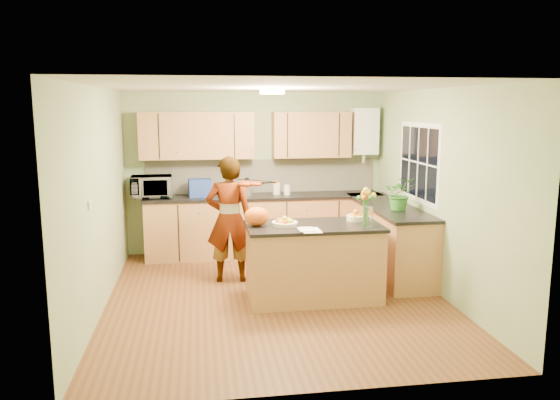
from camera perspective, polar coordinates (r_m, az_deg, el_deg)
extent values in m
plane|color=brown|center=(6.71, -0.42, -10.14)|extent=(4.50, 4.50, 0.00)
cube|color=silver|center=(6.31, -0.45, 11.73)|extent=(4.00, 4.50, 0.02)
cube|color=gray|center=(8.60, -2.55, 2.86)|extent=(4.00, 0.02, 2.50)
cube|color=gray|center=(4.22, 3.90, -4.46)|extent=(4.00, 0.02, 2.50)
cube|color=gray|center=(6.42, -18.38, 0.00)|extent=(0.02, 4.50, 2.50)
cube|color=gray|center=(6.96, 16.11, 0.83)|extent=(0.02, 4.50, 2.50)
cube|color=#A76B42|center=(8.45, -1.62, -2.76)|extent=(3.60, 0.60, 0.90)
cube|color=black|center=(8.35, -1.63, 0.38)|extent=(3.64, 0.62, 0.04)
cube|color=#A76B42|center=(7.77, 11.21, -4.07)|extent=(0.60, 2.20, 0.90)
cube|color=black|center=(7.67, 11.26, -0.66)|extent=(0.62, 2.24, 0.04)
cube|color=beige|center=(8.60, -1.87, 2.53)|extent=(3.60, 0.02, 0.52)
cube|color=#A76B42|center=(8.33, -8.67, 6.68)|extent=(1.70, 0.34, 0.70)
cube|color=#A76B42|center=(8.51, 3.28, 6.84)|extent=(1.20, 0.34, 0.70)
cube|color=white|center=(8.73, 8.78, 7.14)|extent=(0.40, 0.30, 0.72)
cylinder|color=silver|center=(8.76, 8.71, 4.53)|extent=(0.06, 0.06, 0.20)
cube|color=white|center=(7.46, 14.27, 3.83)|extent=(0.01, 1.30, 1.05)
cube|color=black|center=(7.46, 14.24, 3.83)|extent=(0.01, 1.18, 0.92)
cube|color=white|center=(5.83, -19.25, -0.50)|extent=(0.02, 0.09, 0.09)
cylinder|color=#FFEABF|center=(6.60, -0.82, 11.30)|extent=(0.30, 0.30, 0.06)
cylinder|color=white|center=(6.60, -0.82, 11.56)|extent=(0.10, 0.10, 0.02)
cube|color=#A76B42|center=(6.55, 3.53, -6.64)|extent=(1.55, 0.77, 0.87)
cube|color=black|center=(6.44, 3.57, -2.75)|extent=(1.59, 0.81, 0.04)
cylinder|color=#FAE8C8|center=(6.37, 0.49, -2.49)|extent=(0.30, 0.30, 0.05)
cylinder|color=#FAE8C8|center=(6.70, 7.91, -1.87)|extent=(0.22, 0.22, 0.06)
cylinder|color=silver|center=(6.39, 9.19, -1.72)|extent=(0.11, 0.11, 0.23)
ellipsoid|color=#ED5C13|center=(6.36, -2.46, -1.72)|extent=(0.32, 0.29, 0.22)
cube|color=white|center=(6.13, 3.24, -3.16)|extent=(0.21, 0.29, 0.01)
imported|color=#DA9F85|center=(7.14, -5.32, -2.04)|extent=(0.63, 0.44, 1.66)
imported|color=white|center=(8.32, -13.27, 1.35)|extent=(0.60, 0.42, 0.33)
cube|color=#203C93|center=(8.29, -8.37, 1.27)|extent=(0.35, 0.28, 0.27)
cylinder|color=silver|center=(8.33, -3.46, 1.29)|extent=(0.17, 0.17, 0.23)
sphere|color=black|center=(8.31, -3.47, 2.37)|extent=(0.08, 0.08, 0.08)
cylinder|color=#FAE8C8|center=(8.42, -0.36, 1.22)|extent=(0.15, 0.15, 0.18)
cylinder|color=white|center=(8.37, 0.74, 1.06)|extent=(0.11, 0.11, 0.15)
imported|color=#317A28|center=(7.26, 12.45, 0.65)|extent=(0.49, 0.46, 0.44)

